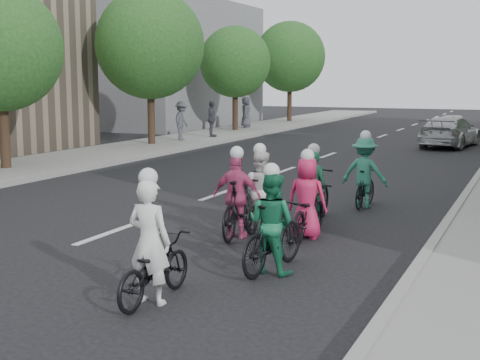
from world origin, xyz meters
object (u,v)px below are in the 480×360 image
Objects in this scene: follow_car_trail at (453,125)px; spectator_0 at (182,121)px; cyclist_3 at (238,203)px; cyclist_4 at (272,230)px; spectator_2 at (246,112)px; cyclist_5 at (365,177)px; follow_car_lead at (450,132)px; cyclist_1 at (308,207)px; cyclist_6 at (314,193)px; spectator_1 at (212,119)px; cyclist_2 at (261,199)px; cyclist_0 at (153,259)px.

follow_car_trail is 1.95× the size of spectator_0.
cyclist_3 is 1.01× the size of cyclist_4.
spectator_0 reaches higher than spectator_2.
cyclist_3 is at bearing 83.90° from follow_car_trail.
follow_car_trail is 14.53m from spectator_0.
cyclist_5 is 0.39× the size of follow_car_lead.
cyclist_3 is at bearing 22.01° from cyclist_1.
cyclist_6 is at bearing 75.84° from cyclist_5.
cyclist_4 is 1.05× the size of cyclist_5.
spectator_1 is at bearing 14.09° from follow_car_lead.
cyclist_1 is at bearing 161.42° from cyclist_2.
cyclist_5 reaches higher than follow_car_lead.
spectator_1 reaches higher than cyclist_4.
follow_car_lead is at bearing -87.75° from cyclist_5.
cyclist_1 reaches higher than follow_car_trail.
follow_car_trail is (0.48, 29.33, 0.02)m from cyclist_0.
cyclist_2 is 18.89m from follow_car_lead.
cyclist_4 is 27.32m from follow_car_trail.
spectator_0 reaches higher than cyclist_0.
cyclist_4 is 3.90m from cyclist_6.
follow_car_trail is (0.97, 25.42, -0.05)m from cyclist_3.
follow_car_trail is (-0.51, 21.45, -0.10)m from cyclist_5.
cyclist_1 is at bearing -76.67° from cyclist_4.
spectator_2 is (-12.10, 24.62, 0.47)m from cyclist_1.
cyclist_1 is 1.15m from cyclist_2.
cyclist_5 reaches higher than cyclist_1.
cyclist_3 is 27.41m from spectator_2.
cyclist_2 is 0.97× the size of spectator_0.
cyclist_3 is 20.88m from spectator_1.
spectator_1 is at bearing 29.03° from follow_car_trail.
cyclist_3 reaches higher than follow_car_lead.
follow_car_lead is (0.03, 15.71, -0.04)m from cyclist_5.
cyclist_3 is (-0.12, -0.84, 0.04)m from cyclist_2.
follow_car_lead is (1.40, 18.84, 0.06)m from cyclist_2.
cyclist_1 is at bearing 87.98° from cyclist_5.
cyclist_1 is 1.01× the size of cyclist_5.
cyclist_3 is 4.24m from cyclist_5.
spectator_0 reaches higher than cyclist_2.
spectator_0 is (-10.37, 15.36, 0.46)m from cyclist_2.
spectator_2 reaches higher than cyclist_4.
cyclist_2 is at bearing 56.10° from cyclist_6.
cyclist_3 is at bearing -168.00° from spectator_1.
cyclist_4 is at bearing -154.45° from spectator_0.
cyclist_0 is 2.23m from cyclist_4.
spectator_0 is 1.03× the size of spectator_1.
cyclist_0 is 24.61m from spectator_1.
cyclist_2 is at bearing -84.79° from cyclist_0.
cyclist_5 is at bearing -105.64° from cyclist_6.
cyclist_5 is at bearing -96.49° from cyclist_0.
follow_car_lead is at bearing -129.38° from spectator_2.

